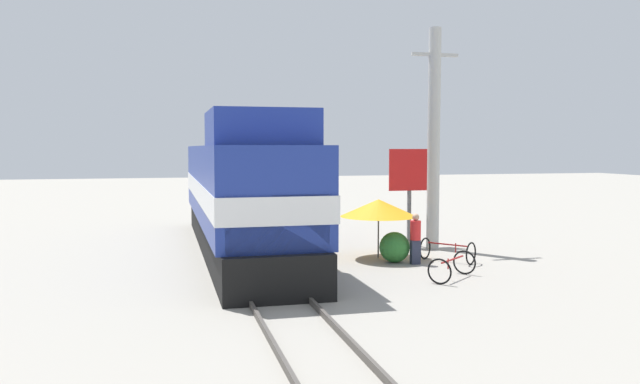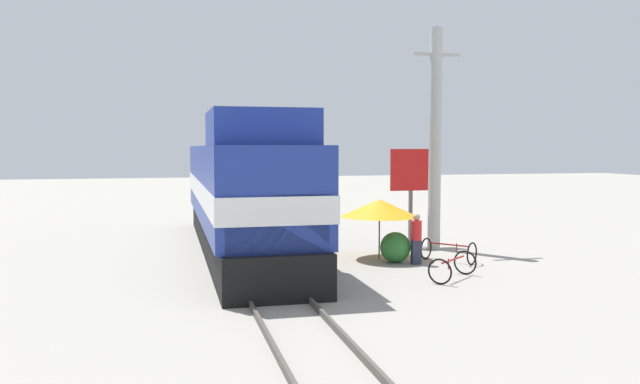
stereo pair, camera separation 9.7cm
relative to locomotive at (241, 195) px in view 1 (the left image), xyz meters
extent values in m
plane|color=gray|center=(0.00, -2.53, -2.06)|extent=(120.00, 120.00, 0.00)
cube|color=#4C4742|center=(-0.72, -2.53, -1.98)|extent=(0.08, 33.92, 0.15)
cube|color=#4C4742|center=(0.72, -2.53, -1.98)|extent=(0.08, 33.92, 0.15)
cube|color=black|center=(0.00, 0.46, -1.48)|extent=(2.76, 16.17, 1.16)
cube|color=navy|center=(0.00, 0.46, 0.42)|extent=(3.00, 15.52, 2.63)
cube|color=white|center=(0.00, 0.46, 0.15)|extent=(3.04, 15.68, 0.70)
cube|color=white|center=(0.00, -6.17, -0.18)|extent=(2.55, 2.26, 1.45)
cube|color=navy|center=(0.00, -4.40, 2.22)|extent=(2.82, 3.56, 0.97)
cylinder|color=#B2B2AD|center=(6.96, -0.78, 1.97)|extent=(0.45, 0.45, 8.06)
cube|color=#B2B2AD|center=(6.96, -0.78, 5.03)|extent=(1.80, 0.12, 0.12)
cylinder|color=#4C4C4C|center=(4.36, -2.16, -1.13)|extent=(0.05, 0.05, 1.86)
cone|color=orange|center=(4.36, -2.16, -0.35)|extent=(2.60, 2.60, 0.58)
cube|color=#595959|center=(6.41, 0.16, -1.01)|extent=(0.12, 0.12, 2.10)
cube|color=red|center=(6.41, 0.16, 0.83)|extent=(1.63, 0.08, 1.58)
sphere|color=#2D722D|center=(4.60, -3.04, -1.56)|extent=(1.00, 1.00, 1.00)
cube|color=#2D3347|center=(5.14, -3.48, -1.67)|extent=(0.30, 0.20, 0.78)
cylinder|color=red|center=(5.14, -3.48, -0.97)|extent=(0.34, 0.34, 0.62)
sphere|color=tan|center=(5.14, -3.48, -0.54)|extent=(0.23, 0.23, 0.23)
torus|color=black|center=(6.82, -4.04, -1.69)|extent=(0.60, 0.49, 0.73)
torus|color=black|center=(5.80, -2.76, -1.69)|extent=(0.60, 0.49, 0.73)
cube|color=#A51919|center=(6.31, -3.40, -1.48)|extent=(0.89, 1.11, 0.04)
cylinder|color=#A51919|center=(6.49, -3.62, -1.56)|extent=(0.04, 0.04, 0.31)
torus|color=black|center=(4.62, -6.43, -1.70)|extent=(0.50, 0.59, 0.72)
torus|color=black|center=(5.91, -5.36, -1.70)|extent=(0.50, 0.59, 0.72)
cube|color=#A51919|center=(5.26, -5.89, -1.49)|extent=(1.13, 0.94, 0.04)
cylinder|color=#A51919|center=(5.04, -6.08, -1.57)|extent=(0.04, 0.04, 0.30)
camera|label=1|loc=(-2.65, -21.92, 1.67)|focal=35.00mm
camera|label=2|loc=(-2.55, -21.95, 1.67)|focal=35.00mm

